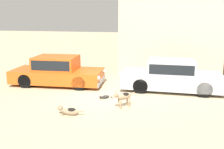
# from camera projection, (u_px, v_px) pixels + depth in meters

# --- Properties ---
(ground_plane) EXTENTS (80.00, 80.00, 0.00)m
(ground_plane) POSITION_uv_depth(u_px,v_px,m) (103.00, 95.00, 10.88)
(ground_plane) COLOR tan
(parked_sedan_nearest) EXTENTS (4.67, 2.05, 1.43)m
(parked_sedan_nearest) POSITION_uv_depth(u_px,v_px,m) (57.00, 71.00, 12.42)
(parked_sedan_nearest) COLOR #D15619
(parked_sedan_nearest) RESTS_ON ground_plane
(parked_sedan_second) EXTENTS (4.67, 1.85, 1.41)m
(parked_sedan_second) POSITION_uv_depth(u_px,v_px,m) (171.00, 75.00, 11.50)
(parked_sedan_second) COLOR #B2B5BA
(parked_sedan_second) RESTS_ON ground_plane
(stray_dog_spotted) EXTENTS (1.00, 0.23, 0.37)m
(stray_dog_spotted) POSITION_uv_depth(u_px,v_px,m) (69.00, 111.00, 8.69)
(stray_dog_spotted) COLOR #997F60
(stray_dog_spotted) RESTS_ON ground_plane
(stray_dog_tan) EXTENTS (0.78, 0.67, 0.66)m
(stray_dog_tan) POSITION_uv_depth(u_px,v_px,m) (123.00, 97.00, 9.33)
(stray_dog_tan) COLOR #997F60
(stray_dog_tan) RESTS_ON ground_plane
(stray_cat) EXTENTS (0.54, 0.44, 0.16)m
(stray_cat) POSITION_uv_depth(u_px,v_px,m) (105.00, 97.00, 10.42)
(stray_cat) COLOR #2D2B28
(stray_cat) RESTS_ON ground_plane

